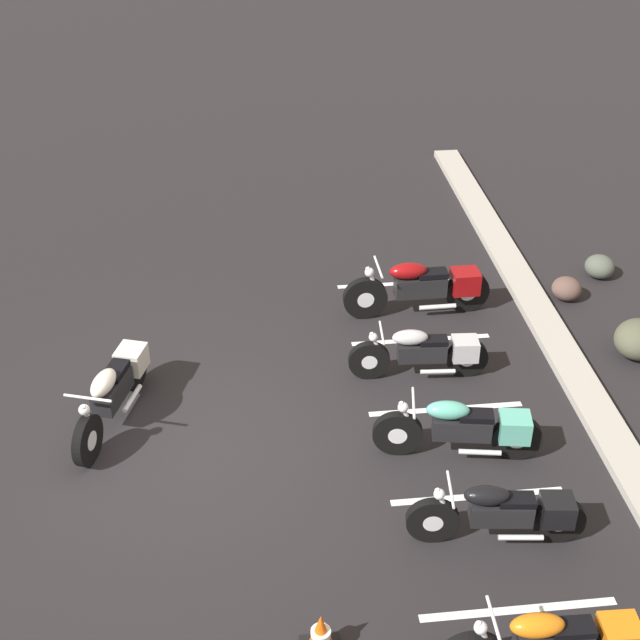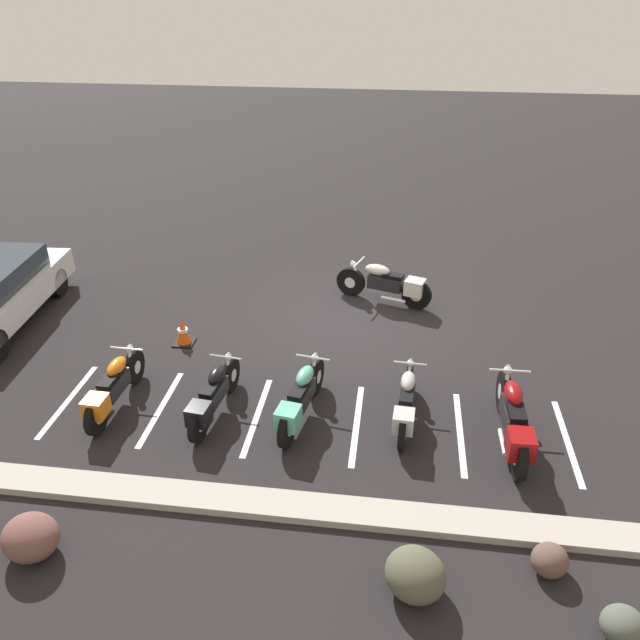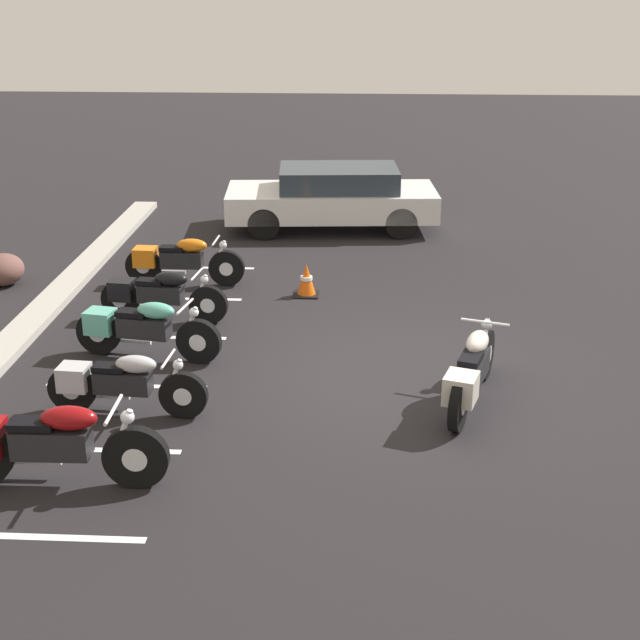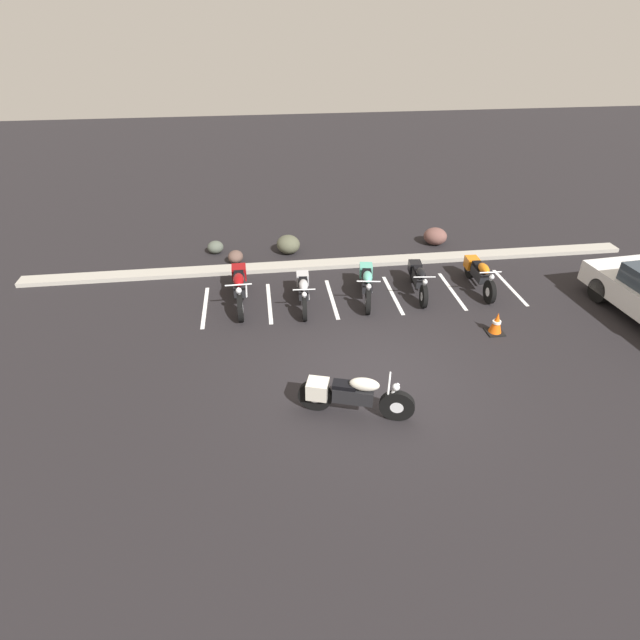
{
  "view_description": "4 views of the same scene",
  "coord_description": "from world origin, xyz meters",
  "px_view_note": "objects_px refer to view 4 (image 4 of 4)",
  "views": [
    {
      "loc": [
        8.73,
        0.77,
        7.59
      ],
      "look_at": [
        -1.26,
        1.87,
        1.01
      ],
      "focal_mm": 50.0,
      "sensor_mm": 36.0,
      "label": 1
    },
    {
      "loc": [
        -0.88,
        11.56,
        6.46
      ],
      "look_at": [
        0.53,
        0.83,
        0.41
      ],
      "focal_mm": 35.0,
      "sensor_mm": 36.0,
      "label": 2
    },
    {
      "loc": [
        -10.71,
        0.42,
        4.98
      ],
      "look_at": [
        0.99,
        1.04,
        0.42
      ],
      "focal_mm": 50.0,
      "sensor_mm": 36.0,
      "label": 3
    },
    {
      "loc": [
        -2.24,
        -7.89,
        6.63
      ],
      "look_at": [
        -1.09,
        0.82,
        1.06
      ],
      "focal_mm": 28.0,
      "sensor_mm": 36.0,
      "label": 4
    }
  ],
  "objects_px": {
    "parked_bike_3": "(418,278)",
    "landscape_rock_2": "(288,244)",
    "parked_bike_0": "(240,285)",
    "landscape_rock_0": "(435,236)",
    "traffic_cone": "(496,324)",
    "landscape_rock_1": "(236,257)",
    "parked_bike_4": "(479,273)",
    "parked_bike_2": "(367,282)",
    "landscape_rock_3": "(215,247)",
    "parked_bike_1": "(303,289)",
    "motorcycle_cream_featured": "(350,394)"
  },
  "relations": [
    {
      "from": "parked_bike_4",
      "to": "landscape_rock_3",
      "type": "height_order",
      "value": "parked_bike_4"
    },
    {
      "from": "parked_bike_2",
      "to": "parked_bike_3",
      "type": "xyz_separation_m",
      "value": [
        1.43,
        0.09,
        -0.02
      ]
    },
    {
      "from": "parked_bike_2",
      "to": "parked_bike_0",
      "type": "bearing_deg",
      "value": -83.31
    },
    {
      "from": "parked_bike_2",
      "to": "parked_bike_4",
      "type": "distance_m",
      "value": 3.14
    },
    {
      "from": "landscape_rock_0",
      "to": "traffic_cone",
      "type": "relative_size",
      "value": 1.37
    },
    {
      "from": "motorcycle_cream_featured",
      "to": "traffic_cone",
      "type": "height_order",
      "value": "motorcycle_cream_featured"
    },
    {
      "from": "parked_bike_4",
      "to": "landscape_rock_2",
      "type": "bearing_deg",
      "value": -118.55
    },
    {
      "from": "parked_bike_3",
      "to": "traffic_cone",
      "type": "xyz_separation_m",
      "value": [
        1.25,
        -2.2,
        -0.17
      ]
    },
    {
      "from": "motorcycle_cream_featured",
      "to": "parked_bike_4",
      "type": "bearing_deg",
      "value": 63.61
    },
    {
      "from": "parked_bike_1",
      "to": "parked_bike_4",
      "type": "bearing_deg",
      "value": 96.81
    },
    {
      "from": "landscape_rock_1",
      "to": "parked_bike_1",
      "type": "bearing_deg",
      "value": -56.42
    },
    {
      "from": "parked_bike_0",
      "to": "parked_bike_4",
      "type": "height_order",
      "value": "parked_bike_0"
    },
    {
      "from": "motorcycle_cream_featured",
      "to": "parked_bike_2",
      "type": "bearing_deg",
      "value": 91.95
    },
    {
      "from": "parked_bike_1",
      "to": "landscape_rock_0",
      "type": "xyz_separation_m",
      "value": [
        4.63,
        3.25,
        -0.14
      ]
    },
    {
      "from": "landscape_rock_0",
      "to": "landscape_rock_3",
      "type": "relative_size",
      "value": 1.49
    },
    {
      "from": "parked_bike_1",
      "to": "landscape_rock_1",
      "type": "relative_size",
      "value": 4.16
    },
    {
      "from": "parked_bike_2",
      "to": "landscape_rock_0",
      "type": "height_order",
      "value": "parked_bike_2"
    },
    {
      "from": "parked_bike_1",
      "to": "traffic_cone",
      "type": "relative_size",
      "value": 3.63
    },
    {
      "from": "traffic_cone",
      "to": "landscape_rock_0",
      "type": "bearing_deg",
      "value": 87.3
    },
    {
      "from": "motorcycle_cream_featured",
      "to": "landscape_rock_1",
      "type": "distance_m",
      "value": 7.29
    },
    {
      "from": "parked_bike_4",
      "to": "landscape_rock_1",
      "type": "height_order",
      "value": "parked_bike_4"
    },
    {
      "from": "parked_bike_0",
      "to": "landscape_rock_3",
      "type": "xyz_separation_m",
      "value": [
        -0.79,
        3.16,
        -0.29
      ]
    },
    {
      "from": "landscape_rock_2",
      "to": "traffic_cone",
      "type": "bearing_deg",
      "value": -48.65
    },
    {
      "from": "parked_bike_3",
      "to": "landscape_rock_2",
      "type": "xyz_separation_m",
      "value": [
        -3.28,
        2.95,
        -0.13
      ]
    },
    {
      "from": "parked_bike_2",
      "to": "landscape_rock_1",
      "type": "height_order",
      "value": "parked_bike_2"
    },
    {
      "from": "landscape_rock_3",
      "to": "parked_bike_3",
      "type": "bearing_deg",
      "value": -30.3
    },
    {
      "from": "parked_bike_0",
      "to": "landscape_rock_0",
      "type": "distance_m",
      "value": 6.91
    },
    {
      "from": "motorcycle_cream_featured",
      "to": "parked_bike_1",
      "type": "bearing_deg",
      "value": 113.84
    },
    {
      "from": "landscape_rock_3",
      "to": "parked_bike_2",
      "type": "bearing_deg",
      "value": -38.99
    },
    {
      "from": "landscape_rock_1",
      "to": "traffic_cone",
      "type": "distance_m",
      "value": 7.73
    },
    {
      "from": "parked_bike_1",
      "to": "landscape_rock_0",
      "type": "relative_size",
      "value": 2.65
    },
    {
      "from": "landscape_rock_0",
      "to": "parked_bike_0",
      "type": "bearing_deg",
      "value": -154.92
    },
    {
      "from": "parked_bike_1",
      "to": "parked_bike_2",
      "type": "relative_size",
      "value": 0.94
    },
    {
      "from": "landscape_rock_1",
      "to": "parked_bike_2",
      "type": "bearing_deg",
      "value": -36.09
    },
    {
      "from": "landscape_rock_0",
      "to": "landscape_rock_1",
      "type": "bearing_deg",
      "value": -175.04
    },
    {
      "from": "landscape_rock_1",
      "to": "landscape_rock_3",
      "type": "distance_m",
      "value": 1.01
    },
    {
      "from": "parked_bike_4",
      "to": "landscape_rock_0",
      "type": "distance_m",
      "value": 3.0
    },
    {
      "from": "landscape_rock_0",
      "to": "landscape_rock_3",
      "type": "height_order",
      "value": "landscape_rock_0"
    },
    {
      "from": "parked_bike_0",
      "to": "parked_bike_2",
      "type": "distance_m",
      "value": 3.33
    },
    {
      "from": "traffic_cone",
      "to": "parked_bike_4",
      "type": "bearing_deg",
      "value": 78.41
    },
    {
      "from": "parked_bike_1",
      "to": "parked_bike_3",
      "type": "xyz_separation_m",
      "value": [
        3.13,
        0.24,
        0.01
      ]
    },
    {
      "from": "parked_bike_4",
      "to": "parked_bike_1",
      "type": "bearing_deg",
      "value": -85.08
    },
    {
      "from": "parked_bike_3",
      "to": "landscape_rock_1",
      "type": "xyz_separation_m",
      "value": [
        -4.92,
        2.45,
        -0.22
      ]
    },
    {
      "from": "parked_bike_4",
      "to": "parked_bike_2",
      "type": "bearing_deg",
      "value": -86.19
    },
    {
      "from": "parked_bike_1",
      "to": "traffic_cone",
      "type": "distance_m",
      "value": 4.8
    },
    {
      "from": "parked_bike_4",
      "to": "landscape_rock_1",
      "type": "bearing_deg",
      "value": -108.29
    },
    {
      "from": "landscape_rock_0",
      "to": "landscape_rock_1",
      "type": "xyz_separation_m",
      "value": [
        -6.41,
        -0.56,
        -0.08
      ]
    },
    {
      "from": "parked_bike_3",
      "to": "traffic_cone",
      "type": "relative_size",
      "value": 3.69
    },
    {
      "from": "parked_bike_1",
      "to": "landscape_rock_1",
      "type": "xyz_separation_m",
      "value": [
        -1.79,
        2.69,
        -0.22
      ]
    },
    {
      "from": "landscape_rock_2",
      "to": "landscape_rock_0",
      "type": "bearing_deg",
      "value": 0.71
    }
  ]
}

